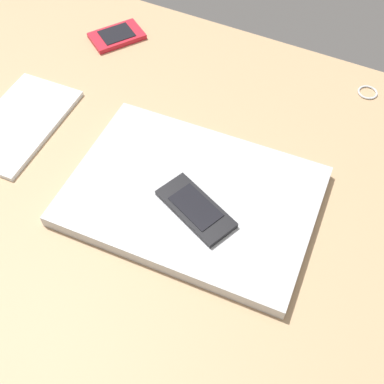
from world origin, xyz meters
TOP-DOWN VIEW (x-y plane):
  - desk_surface at (0.00, 0.00)cm, footprint 120.00×80.00cm
  - laptop_closed at (7.46, -0.88)cm, footprint 36.58×26.74cm
  - cell_phone_on_laptop at (9.36, -3.55)cm, footprint 12.74×9.26cm
  - cell_phone_on_desk at (-22.62, 26.93)cm, footprint 10.67×11.64cm
  - notepad at (-24.87, -0.05)cm, footprint 13.22×21.35cm
  - key_ring at (24.75, 33.22)cm, footprint 3.45×3.45cm

SIDE VIEW (x-z plane):
  - desk_surface at x=0.00cm, z-range 0.00..3.00cm
  - key_ring at x=24.75cm, z-range 3.00..3.36cm
  - notepad at x=-24.87cm, z-range 3.00..3.80cm
  - cell_phone_on_desk at x=-22.62cm, z-range 2.97..4.05cm
  - laptop_closed at x=7.46cm, z-range 3.00..5.07cm
  - cell_phone_on_laptop at x=9.36cm, z-range 5.04..6.04cm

